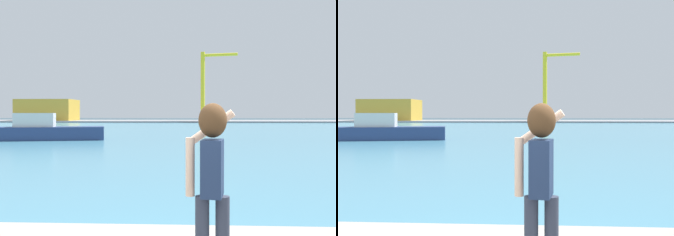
# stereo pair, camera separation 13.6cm
# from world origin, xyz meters

# --- Properties ---
(ground_plane) EXTENTS (220.00, 220.00, 0.00)m
(ground_plane) POSITION_xyz_m (0.00, 50.00, 0.00)
(ground_plane) COLOR #334751
(harbor_water) EXTENTS (140.00, 100.00, 0.02)m
(harbor_water) POSITION_xyz_m (0.00, 52.00, 0.01)
(harbor_water) COLOR teal
(harbor_water) RESTS_ON ground_plane
(far_shore_dock) EXTENTS (140.00, 20.00, 0.35)m
(far_shore_dock) POSITION_xyz_m (0.00, 92.00, 0.18)
(far_shore_dock) COLOR gray
(far_shore_dock) RESTS_ON ground_plane
(person_photographer) EXTENTS (0.53, 0.56, 1.74)m
(person_photographer) POSITION_xyz_m (0.50, 0.20, 1.64)
(person_photographer) COLOR #2D3342
(person_photographer) RESTS_ON quay_promenade
(boat_moored) EXTENTS (9.07, 3.98, 2.20)m
(boat_moored) POSITION_xyz_m (-11.19, 26.76, 0.79)
(boat_moored) COLOR navy
(boat_moored) RESTS_ON harbor_water
(warehouse_left) EXTENTS (13.66, 9.61, 5.26)m
(warehouse_left) POSITION_xyz_m (-34.84, 90.69, 2.98)
(warehouse_left) COLOR gold
(warehouse_left) RESTS_ON far_shore_dock
(port_crane) EXTENTS (8.60, 2.45, 16.37)m
(port_crane) POSITION_xyz_m (4.77, 87.18, 9.99)
(port_crane) COLOR yellow
(port_crane) RESTS_ON far_shore_dock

